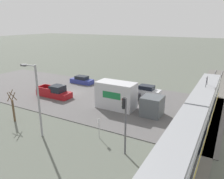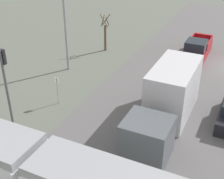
# 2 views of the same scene
# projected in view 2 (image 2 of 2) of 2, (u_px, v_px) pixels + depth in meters

# --- Properties ---
(box_truck) EXTENTS (2.62, 8.91, 3.59)m
(box_truck) POSITION_uv_depth(u_px,v_px,m) (168.00, 100.00, 20.17)
(box_truck) COLOR #4C5156
(box_truck) RESTS_ON ground
(pickup_truck) EXTENTS (2.00, 5.81, 1.91)m
(pickup_truck) POSITION_uv_depth(u_px,v_px,m) (197.00, 50.00, 30.15)
(pickup_truck) COLOR maroon
(pickup_truck) RESTS_ON ground
(traffic_light_pole) EXTENTS (0.28, 0.47, 5.25)m
(traffic_light_pole) POSITION_uv_depth(u_px,v_px,m) (6.00, 78.00, 19.28)
(traffic_light_pole) COLOR #47474C
(traffic_light_pole) RESTS_ON ground
(street_tree) EXTENTS (0.91, 0.76, 3.80)m
(street_tree) POSITION_uv_depth(u_px,v_px,m) (105.00, 34.00, 31.45)
(street_tree) COLOR brown
(street_tree) RESTS_ON ground
(street_lamp_near_crossing) EXTENTS (0.36, 1.95, 7.43)m
(street_lamp_near_crossing) POSITION_uv_depth(u_px,v_px,m) (66.00, 22.00, 26.38)
(street_lamp_near_crossing) COLOR gray
(street_lamp_near_crossing) RESTS_ON ground
(no_parking_sign) EXTENTS (0.32, 0.08, 2.14)m
(no_parking_sign) POSITION_uv_depth(u_px,v_px,m) (57.00, 88.00, 22.54)
(no_parking_sign) COLOR gray
(no_parking_sign) RESTS_ON ground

